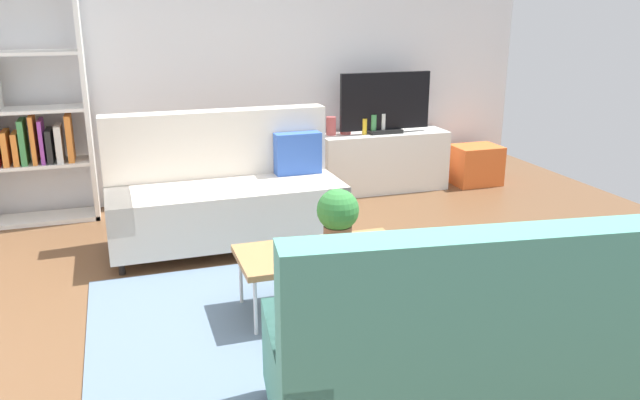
# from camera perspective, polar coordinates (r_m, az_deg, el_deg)

# --- Properties ---
(ground_plane) EXTENTS (7.68, 7.68, 0.00)m
(ground_plane) POSITION_cam_1_polar(r_m,az_deg,el_deg) (4.36, -0.26, -9.42)
(ground_plane) COLOR brown
(wall_far) EXTENTS (6.40, 0.12, 2.90)m
(wall_far) POSITION_cam_1_polar(r_m,az_deg,el_deg) (6.64, -7.80, 12.67)
(wall_far) COLOR silver
(wall_far) RESTS_ON ground_plane
(area_rug) EXTENTS (2.90, 2.20, 0.01)m
(area_rug) POSITION_cam_1_polar(r_m,az_deg,el_deg) (4.14, 0.37, -10.92)
(area_rug) COLOR slate
(area_rug) RESTS_ON ground_plane
(couch_beige) EXTENTS (1.91, 0.87, 1.10)m
(couch_beige) POSITION_cam_1_polar(r_m,az_deg,el_deg) (5.37, -8.50, 0.61)
(couch_beige) COLOR beige
(couch_beige) RESTS_ON ground_plane
(couch_green) EXTENTS (1.99, 1.07, 1.10)m
(couch_green) POSITION_cam_1_polar(r_m,az_deg,el_deg) (3.08, 13.65, -12.67)
(couch_green) COLOR teal
(couch_green) RESTS_ON ground_plane
(coffee_table) EXTENTS (1.10, 0.56, 0.42)m
(coffee_table) POSITION_cam_1_polar(r_m,az_deg,el_deg) (4.16, 0.17, -4.87)
(coffee_table) COLOR #9E7042
(coffee_table) RESTS_ON ground_plane
(tv_console) EXTENTS (1.40, 0.44, 0.64)m
(tv_console) POSITION_cam_1_polar(r_m,az_deg,el_deg) (6.94, 5.66, 3.48)
(tv_console) COLOR silver
(tv_console) RESTS_ON ground_plane
(tv) EXTENTS (1.00, 0.20, 0.64)m
(tv) POSITION_cam_1_polar(r_m,az_deg,el_deg) (6.80, 5.88, 8.61)
(tv) COLOR black
(tv) RESTS_ON tv_console
(bookshelf) EXTENTS (1.10, 0.36, 2.10)m
(bookshelf) POSITION_cam_1_polar(r_m,az_deg,el_deg) (6.33, -25.35, 6.71)
(bookshelf) COLOR white
(bookshelf) RESTS_ON ground_plane
(storage_trunk) EXTENTS (0.52, 0.40, 0.44)m
(storage_trunk) POSITION_cam_1_polar(r_m,az_deg,el_deg) (7.38, 13.82, 3.08)
(storage_trunk) COLOR orange
(storage_trunk) RESTS_ON ground_plane
(potted_plant) EXTENTS (0.28, 0.28, 0.38)m
(potted_plant) POSITION_cam_1_polar(r_m,az_deg,el_deg) (4.18, 1.61, -1.30)
(potted_plant) COLOR brown
(potted_plant) RESTS_ON coffee_table
(table_book_0) EXTENTS (0.26, 0.21, 0.04)m
(table_book_0) POSITION_cam_1_polar(r_m,az_deg,el_deg) (4.07, -1.75, -4.69)
(table_book_0) COLOR orange
(table_book_0) RESTS_ON coffee_table
(vase_0) EXTENTS (0.10, 0.10, 0.19)m
(vase_0) POSITION_cam_1_polar(r_m,az_deg,el_deg) (6.70, 1.00, 6.69)
(vase_0) COLOR #B24C4C
(vase_0) RESTS_ON tv_console
(vase_1) EXTENTS (0.12, 0.12, 0.16)m
(vase_1) POSITION_cam_1_polar(r_m,az_deg,el_deg) (6.75, 2.32, 6.61)
(vase_1) COLOR #B24C4C
(vase_1) RESTS_ON tv_console
(bottle_0) EXTENTS (0.05, 0.05, 0.17)m
(bottle_0) POSITION_cam_1_polar(r_m,az_deg,el_deg) (6.73, 4.03, 6.61)
(bottle_0) COLOR gold
(bottle_0) RESTS_ON tv_console
(bottle_1) EXTENTS (0.06, 0.06, 0.21)m
(bottle_1) POSITION_cam_1_polar(r_m,az_deg,el_deg) (6.77, 4.84, 6.80)
(bottle_1) COLOR #3F8C4C
(bottle_1) RESTS_ON tv_console
(bottle_2) EXTENTS (0.05, 0.05, 0.21)m
(bottle_2) POSITION_cam_1_polar(r_m,az_deg,el_deg) (6.81, 5.72, 6.86)
(bottle_2) COLOR silver
(bottle_2) RESTS_ON tv_console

